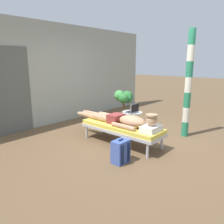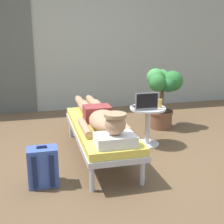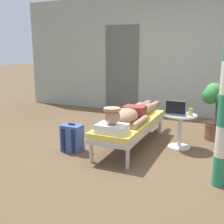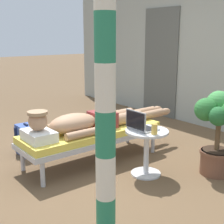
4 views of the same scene
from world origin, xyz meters
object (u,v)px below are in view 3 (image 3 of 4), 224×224
(lounge_chair, at_px, (131,125))
(drink_glass, at_px, (191,112))
(side_table, at_px, (180,125))
(backpack, at_px, (72,138))
(person_reclining, at_px, (130,114))
(laptop, at_px, (176,111))
(potted_plant, at_px, (219,104))

(lounge_chair, distance_m, drink_glass, 0.91)
(side_table, height_order, backpack, side_table)
(lounge_chair, xyz_separation_m, person_reclining, (0.00, -0.04, 0.17))
(person_reclining, bearing_deg, drink_glass, 16.26)
(lounge_chair, height_order, laptop, laptop)
(laptop, bearing_deg, person_reclining, -159.89)
(side_table, xyz_separation_m, potted_plant, (0.50, 0.67, 0.24))
(drink_glass, xyz_separation_m, backpack, (-1.57, -0.76, -0.38))
(lounge_chair, distance_m, backpack, 0.91)
(person_reclining, height_order, laptop, laptop)
(person_reclining, xyz_separation_m, laptop, (0.65, 0.24, 0.06))
(backpack, bearing_deg, potted_plant, 37.52)
(lounge_chair, height_order, drink_glass, drink_glass)
(person_reclining, distance_m, potted_plant, 1.54)
(backpack, distance_m, potted_plant, 2.45)
(person_reclining, bearing_deg, laptop, 20.11)
(person_reclining, relative_size, potted_plant, 2.31)
(drink_glass, bearing_deg, person_reclining, -163.74)
(side_table, distance_m, backpack, 1.64)
(person_reclining, distance_m, drink_glass, 0.89)
(side_table, xyz_separation_m, laptop, (-0.06, -0.05, 0.23))
(lounge_chair, bearing_deg, backpack, -142.18)
(person_reclining, relative_size, side_table, 4.15)
(backpack, xyz_separation_m, potted_plant, (1.92, 1.47, 0.40))
(backpack, bearing_deg, laptop, 28.93)
(lounge_chair, bearing_deg, person_reclining, -90.00)
(drink_glass, distance_m, potted_plant, 0.79)
(side_table, xyz_separation_m, backpack, (-1.42, -0.80, -0.16))
(laptop, bearing_deg, side_table, 40.52)
(drink_glass, bearing_deg, potted_plant, 63.67)
(drink_glass, height_order, backpack, drink_glass)
(person_reclining, bearing_deg, potted_plant, 38.47)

